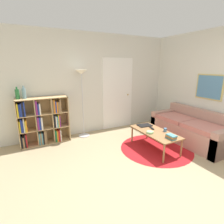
{
  "coord_description": "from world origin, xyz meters",
  "views": [
    {
      "loc": [
        -1.75,
        -1.61,
        1.79
      ],
      "look_at": [
        -0.13,
        1.51,
        0.85
      ],
      "focal_mm": 28.0,
      "sensor_mm": 36.0,
      "label": 1
    }
  ],
  "objects": [
    {
      "name": "couch",
      "position": [
        1.81,
        1.04,
        0.28
      ],
      "size": [
        0.84,
        1.88,
        0.76
      ],
      "color": "tan",
      "rests_on": "ground_plane"
    },
    {
      "name": "wall_back",
      "position": [
        0.03,
        2.77,
        1.29
      ],
      "size": [
        7.38,
        0.11,
        2.6
      ],
      "color": "silver",
      "rests_on": "ground_plane"
    },
    {
      "name": "cup",
      "position": [
        0.9,
        1.0,
        0.45
      ],
      "size": [
        0.07,
        0.07,
        0.08
      ],
      "color": "teal",
      "rests_on": "coffee_table"
    },
    {
      "name": "wall_right",
      "position": [
        2.21,
        1.37,
        1.3
      ],
      "size": [
        0.08,
        5.75,
        2.6
      ],
      "color": "silver",
      "rests_on": "ground_plane"
    },
    {
      "name": "ground_plane",
      "position": [
        0.0,
        0.0,
        0.0
      ],
      "size": [
        14.0,
        14.0,
        0.0
      ],
      "primitive_type": "plane",
      "color": "tan"
    },
    {
      "name": "rug",
      "position": [
        0.76,
        1.09,
        0.0
      ],
      "size": [
        1.56,
        1.56,
        0.01
      ],
      "color": "#B2191E",
      "rests_on": "ground_plane"
    },
    {
      "name": "laptop",
      "position": [
        0.74,
        1.51,
        0.42
      ],
      "size": [
        0.34,
        0.25,
        0.02
      ],
      "color": "black",
      "rests_on": "coffee_table"
    },
    {
      "name": "coffee_table",
      "position": [
        0.71,
        1.1,
        0.37
      ],
      "size": [
        0.54,
        1.15,
        0.41
      ],
      "color": "#996B42",
      "rests_on": "ground_plane"
    },
    {
      "name": "bottle_left",
      "position": [
        -1.84,
        2.58,
        1.2
      ],
      "size": [
        0.08,
        0.08,
        0.26
      ],
      "color": "#236633",
      "rests_on": "bookshelf"
    },
    {
      "name": "remote",
      "position": [
        0.76,
        1.28,
        0.42
      ],
      "size": [
        0.09,
        0.18,
        0.02
      ],
      "color": "black",
      "rests_on": "coffee_table"
    },
    {
      "name": "bowl",
      "position": [
        0.55,
        1.08,
        0.43
      ],
      "size": [
        0.15,
        0.15,
        0.04
      ],
      "color": "#9ED193",
      "rests_on": "coffee_table"
    },
    {
      "name": "book_stack_on_table",
      "position": [
        0.72,
        0.66,
        0.45
      ],
      "size": [
        0.13,
        0.21,
        0.09
      ],
      "color": "teal",
      "rests_on": "coffee_table"
    },
    {
      "name": "floor_lamp",
      "position": [
        -0.43,
        2.53,
        1.39
      ],
      "size": [
        0.29,
        0.29,
        1.69
      ],
      "color": "#B7B7BC",
      "rests_on": "ground_plane"
    },
    {
      "name": "bookshelf",
      "position": [
        -1.41,
        2.56,
        0.54
      ],
      "size": [
        1.11,
        0.34,
        1.09
      ],
      "color": "tan",
      "rests_on": "ground_plane"
    },
    {
      "name": "bottle_middle",
      "position": [
        -1.71,
        2.58,
        1.21
      ],
      "size": [
        0.08,
        0.08,
        0.28
      ],
      "color": "#6B93A3",
      "rests_on": "bookshelf"
    }
  ]
}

